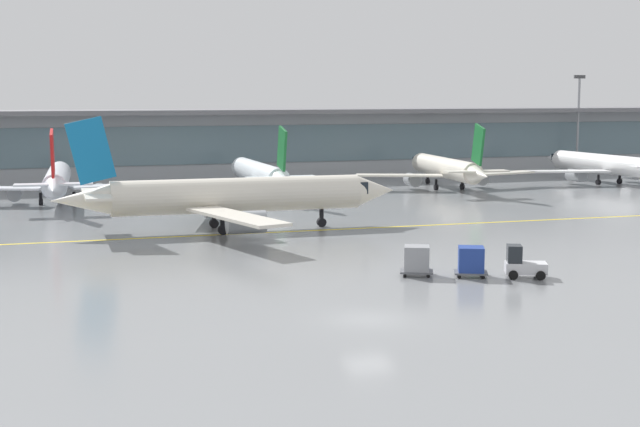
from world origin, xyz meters
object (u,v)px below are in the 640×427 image
at_px(gate_airplane_4, 446,169).
at_px(baggage_tug, 522,264).
at_px(gate_airplane_5, 604,164).
at_px(apron_light_mast_1, 578,119).
at_px(cargo_dolly_lead, 471,260).
at_px(taxiing_regional_jet, 234,196).
at_px(cargo_dolly_trailing, 417,259).
at_px(gate_airplane_2, 57,180).
at_px(gate_airplane_3, 259,174).

xyz_separation_m(gate_airplane_4, baggage_tug, (-19.77, -51.47, -1.62)).
height_order(gate_airplane_4, gate_airplane_5, same).
relative_size(gate_airplane_5, apron_light_mast_1, 1.75).
bearing_deg(apron_light_mast_1, cargo_dolly_lead, -128.36).
distance_m(taxiing_regional_jet, cargo_dolly_trailing, 23.95).
distance_m(gate_airplane_2, taxiing_regional_jet, 28.65).
bearing_deg(gate_airplane_3, baggage_tug, -174.84).
bearing_deg(cargo_dolly_lead, taxiing_regional_jet, 136.52).
xyz_separation_m(gate_airplane_3, apron_light_mast_1, (53.01, 15.62, 5.41)).
xyz_separation_m(gate_airplane_4, cargo_dolly_trailing, (-25.90, -48.74, -1.46)).
relative_size(gate_airplane_4, cargo_dolly_lead, 9.85).
distance_m(gate_airplane_4, cargo_dolly_lead, 55.08).
xyz_separation_m(gate_airplane_3, baggage_tug, (4.14, -51.19, -1.62)).
relative_size(cargo_dolly_trailing, apron_light_mast_1, 0.18).
xyz_separation_m(gate_airplane_2, cargo_dolly_trailing, (20.49, -48.07, -1.46)).
xyz_separation_m(baggage_tug, apron_light_mast_1, (48.86, 66.81, 7.03)).
xyz_separation_m(gate_airplane_2, cargo_dolly_lead, (23.66, -49.49, -1.46)).
height_order(taxiing_regional_jet, cargo_dolly_lead, taxiing_regional_jet).
bearing_deg(taxiing_regional_jet, baggage_tug, -61.86).
bearing_deg(baggage_tug, taxiing_regional_jet, 140.98).
distance_m(taxiing_regional_jet, apron_light_mast_1, 74.50).
bearing_deg(baggage_tug, gate_airplane_2, 141.70).
bearing_deg(gate_airplane_3, cargo_dolly_lead, -178.11).
xyz_separation_m(gate_airplane_3, gate_airplane_5, (46.57, -0.07, 0.00)).
distance_m(gate_airplane_2, apron_light_mast_1, 77.35).
distance_m(gate_airplane_2, cargo_dolly_trailing, 52.28).
height_order(cargo_dolly_lead, cargo_dolly_trailing, same).
height_order(taxiing_regional_jet, baggage_tug, taxiing_regional_jet).
bearing_deg(cargo_dolly_lead, gate_airplane_5, 71.70).
xyz_separation_m(baggage_tug, cargo_dolly_lead, (-2.96, 1.32, 0.16)).
bearing_deg(gate_airplane_4, gate_airplane_5, -85.57).
distance_m(baggage_tug, apron_light_mast_1, 83.07).
bearing_deg(gate_airplane_4, cargo_dolly_lead, 160.92).
bearing_deg(cargo_dolly_trailing, baggage_tug, -0.00).
xyz_separation_m(taxiing_regional_jet, cargo_dolly_lead, (10.04, -24.28, -1.92)).
relative_size(gate_airplane_3, gate_airplane_4, 1.00).
bearing_deg(gate_airplane_5, apron_light_mast_1, -25.77).
relative_size(gate_airplane_2, taxiing_regional_jet, 0.85).
xyz_separation_m(gate_airplane_4, cargo_dolly_lead, (-22.74, -50.15, -1.46)).
bearing_deg(baggage_tug, gate_airplane_3, 118.68).
relative_size(gate_airplane_4, gate_airplane_5, 1.00).
bearing_deg(gate_airplane_5, gate_airplane_4, 85.64).
xyz_separation_m(cargo_dolly_lead, cargo_dolly_trailing, (-3.17, 1.41, 0.00)).
bearing_deg(taxiing_regional_jet, gate_airplane_2, 119.59).
xyz_separation_m(gate_airplane_2, gate_airplane_3, (22.48, 0.38, 0.00)).
relative_size(gate_airplane_2, baggage_tug, 8.60).
bearing_deg(gate_airplane_2, baggage_tug, -148.33).
relative_size(gate_airplane_4, taxiing_regional_jet, 0.85).
bearing_deg(gate_airplane_4, cargo_dolly_trailing, 157.31).
bearing_deg(gate_airplane_5, taxiing_regional_jet, 111.24).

